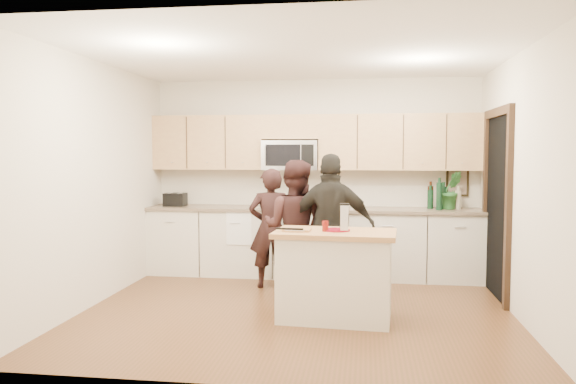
# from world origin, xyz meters

# --- Properties ---
(floor) EXTENTS (4.50, 4.50, 0.00)m
(floor) POSITION_xyz_m (0.00, 0.00, 0.00)
(floor) COLOR brown
(floor) RESTS_ON ground
(room_shell) EXTENTS (4.52, 4.02, 2.71)m
(room_shell) POSITION_xyz_m (0.00, 0.00, 1.73)
(room_shell) COLOR beige
(room_shell) RESTS_ON ground
(back_cabinetry) EXTENTS (4.50, 0.66, 0.94)m
(back_cabinetry) POSITION_xyz_m (0.00, 1.69, 0.47)
(back_cabinetry) COLOR beige
(back_cabinetry) RESTS_ON ground
(upper_cabinetry) EXTENTS (4.50, 0.33, 0.75)m
(upper_cabinetry) POSITION_xyz_m (0.03, 1.83, 1.84)
(upper_cabinetry) COLOR tan
(upper_cabinetry) RESTS_ON ground
(microwave) EXTENTS (0.76, 0.41, 0.40)m
(microwave) POSITION_xyz_m (-0.31, 1.80, 1.65)
(microwave) COLOR silver
(microwave) RESTS_ON ground
(doorway) EXTENTS (0.06, 1.25, 2.20)m
(doorway) POSITION_xyz_m (2.23, 0.90, 1.16)
(doorway) COLOR black
(doorway) RESTS_ON ground
(framed_picture) EXTENTS (0.30, 0.03, 0.38)m
(framed_picture) POSITION_xyz_m (1.95, 1.98, 1.28)
(framed_picture) COLOR black
(framed_picture) RESTS_ON ground
(dish_towel) EXTENTS (0.34, 0.60, 0.48)m
(dish_towel) POSITION_xyz_m (-0.95, 1.50, 0.80)
(dish_towel) COLOR white
(dish_towel) RESTS_ON ground
(island) EXTENTS (1.25, 0.78, 0.90)m
(island) POSITION_xyz_m (0.42, -0.27, 0.45)
(island) COLOR beige
(island) RESTS_ON ground
(red_plate) EXTENTS (0.27, 0.27, 0.02)m
(red_plate) POSITION_xyz_m (0.43, -0.25, 0.91)
(red_plate) COLOR maroon
(red_plate) RESTS_ON island
(box_grater) EXTENTS (0.09, 0.06, 0.27)m
(box_grater) POSITION_xyz_m (0.51, -0.31, 1.05)
(box_grater) COLOR silver
(box_grater) RESTS_ON red_plate
(drink_glass) EXTENTS (0.06, 0.06, 0.11)m
(drink_glass) POSITION_xyz_m (0.32, -0.32, 0.95)
(drink_glass) COLOR maroon
(drink_glass) RESTS_ON island
(cutting_board) EXTENTS (0.28, 0.21, 0.02)m
(cutting_board) POSITION_xyz_m (0.04, -0.31, 0.91)
(cutting_board) COLOR #AB7347
(cutting_board) RESTS_ON island
(tongs) EXTENTS (0.28, 0.05, 0.02)m
(tongs) POSITION_xyz_m (-0.03, -0.37, 0.93)
(tongs) COLOR black
(tongs) RESTS_ON cutting_board
(knife) EXTENTS (0.20, 0.04, 0.01)m
(knife) POSITION_xyz_m (0.03, -0.45, 0.92)
(knife) COLOR silver
(knife) RESTS_ON cutting_board
(toaster) EXTENTS (0.29, 0.24, 0.18)m
(toaster) POSITION_xyz_m (-1.93, 1.67, 1.03)
(toaster) COLOR black
(toaster) RESTS_ON back_cabinetry
(bottle_cluster) EXTENTS (0.44, 0.29, 0.42)m
(bottle_cluster) POSITION_xyz_m (1.69, 1.72, 1.12)
(bottle_cluster) COLOR black
(bottle_cluster) RESTS_ON back_cabinetry
(orchid) EXTENTS (0.32, 0.27, 0.50)m
(orchid) POSITION_xyz_m (1.83, 1.72, 1.19)
(orchid) COLOR #2B6C2E
(orchid) RESTS_ON back_cabinetry
(woman_left) EXTENTS (0.61, 0.47, 1.49)m
(woman_left) POSITION_xyz_m (-0.46, 0.99, 0.75)
(woman_left) COLOR black
(woman_left) RESTS_ON ground
(woman_center) EXTENTS (0.88, 0.75, 1.60)m
(woman_center) POSITION_xyz_m (-0.11, 0.64, 0.80)
(woman_center) COLOR black
(woman_center) RESTS_ON ground
(woman_right) EXTENTS (0.99, 0.44, 1.68)m
(woman_right) POSITION_xyz_m (0.34, 0.45, 0.84)
(woman_right) COLOR black
(woman_right) RESTS_ON ground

